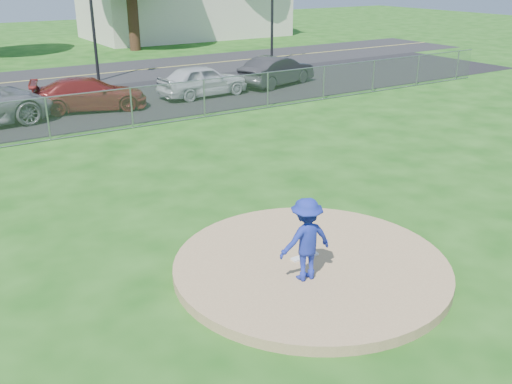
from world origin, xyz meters
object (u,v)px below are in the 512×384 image
traffic_signal_right (275,6)px  parked_car_pearl (203,80)px  pitcher (306,239)px  parked_car_darkred (90,94)px  commercial_building (185,10)px  parked_car_charcoal (277,71)px

traffic_signal_right → parked_car_pearl: bearing=-142.7°
traffic_signal_right → parked_car_pearl: size_ratio=1.33×
pitcher → parked_car_pearl: bearing=-106.3°
parked_car_darkred → traffic_signal_right: bearing=-50.0°
parked_car_darkred → parked_car_pearl: parked_car_pearl is taller
pitcher → parked_car_pearl: pitcher is taller
commercial_building → parked_car_charcoal: (-5.84, -22.11, -1.43)m
commercial_building → parked_car_charcoal: size_ratio=3.74×
pitcher → parked_car_pearl: size_ratio=0.37×
commercial_building → parked_car_pearl: commercial_building is taller
traffic_signal_right → parked_car_darkred: size_ratio=1.22×
commercial_building → pitcher: commercial_building is taller
traffic_signal_right → parked_car_charcoal: size_ratio=1.28×
parked_car_darkred → parked_car_charcoal: parked_car_charcoal is taller
parked_car_pearl → commercial_building: bearing=-28.1°
commercial_building → traffic_signal_right: size_ratio=2.93×
parked_car_pearl → parked_car_charcoal: parked_car_charcoal is taller
parked_car_darkred → pitcher: bearing=-168.7°
traffic_signal_right → parked_car_pearl: traffic_signal_right is taller
pitcher → parked_car_darkred: (1.09, 16.11, -0.31)m
commercial_building → parked_car_darkred: size_ratio=3.57×
parked_car_darkred → parked_car_charcoal: (9.56, 0.22, 0.06)m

